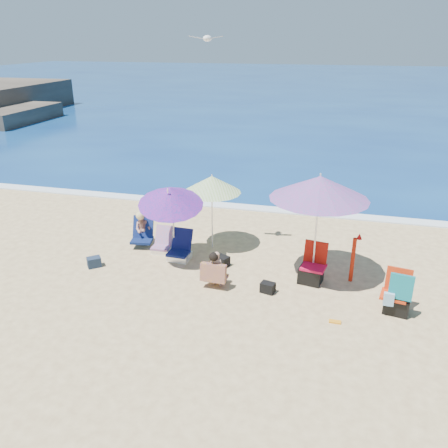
% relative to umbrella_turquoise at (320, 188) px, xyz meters
% --- Properties ---
extents(ground, '(120.00, 120.00, 0.00)m').
position_rel_umbrella_turquoise_xyz_m(ground, '(-1.77, -1.01, -2.13)').
color(ground, '#D8BC84').
rests_on(ground, ground).
extents(sea, '(120.00, 80.00, 0.12)m').
position_rel_umbrella_turquoise_xyz_m(sea, '(-1.77, 43.99, -2.18)').
color(sea, navy).
rests_on(sea, ground).
extents(foam, '(120.00, 0.50, 0.04)m').
position_rel_umbrella_turquoise_xyz_m(foam, '(-1.77, 4.09, -2.11)').
color(foam, white).
rests_on(foam, ground).
extents(umbrella_turquoise, '(2.73, 2.73, 2.42)m').
position_rel_umbrella_turquoise_xyz_m(umbrella_turquoise, '(0.00, 0.00, 0.00)').
color(umbrella_turquoise, white).
rests_on(umbrella_turquoise, ground).
extents(umbrella_striped, '(1.63, 1.63, 1.93)m').
position_rel_umbrella_turquoise_xyz_m(umbrella_striped, '(-2.64, 1.03, -0.44)').
color(umbrella_striped, white).
rests_on(umbrella_striped, ground).
extents(umbrella_blue, '(1.98, 2.02, 2.06)m').
position_rel_umbrella_turquoise_xyz_m(umbrella_blue, '(-3.30, -0.08, -0.44)').
color(umbrella_blue, silver).
rests_on(umbrella_blue, ground).
extents(furled_umbrella, '(0.19, 0.14, 1.15)m').
position_rel_umbrella_turquoise_xyz_m(furled_umbrella, '(0.85, 0.06, -1.50)').
color(furled_umbrella, '#AE1F0C').
rests_on(furled_umbrella, ground).
extents(chair_navy, '(0.53, 0.65, 0.71)m').
position_rel_umbrella_turquoise_xyz_m(chair_navy, '(-3.22, 0.17, -1.94)').
color(chair_navy, '#0D1649').
rests_on(chair_navy, ground).
extents(chair_rainbow, '(0.46, 0.57, 0.63)m').
position_rel_umbrella_turquoise_xyz_m(chair_rainbow, '(-3.79, 0.43, -1.96)').
color(chair_rainbow, '#D54B5C').
rests_on(chair_rainbow, ground).
extents(camp_chair_left, '(0.62, 0.61, 0.89)m').
position_rel_umbrella_turquoise_xyz_m(camp_chair_left, '(-0.02, -0.20, -1.86)').
color(camp_chair_left, '#C30D36').
rests_on(camp_chair_left, ground).
extents(camp_chair_right, '(0.64, 0.60, 0.91)m').
position_rel_umbrella_turquoise_xyz_m(camp_chair_right, '(1.69, -1.04, -1.80)').
color(camp_chair_right, red).
rests_on(camp_chair_right, ground).
extents(person_center, '(0.57, 0.50, 0.82)m').
position_rel_umbrella_turquoise_xyz_m(person_center, '(-2.03, -0.92, -1.73)').
color(person_center, tan).
rests_on(person_center, ground).
extents(person_left, '(0.62, 0.69, 0.96)m').
position_rel_umbrella_turquoise_xyz_m(person_left, '(-4.42, 0.70, -1.69)').
color(person_left, tan).
rests_on(person_left, ground).
extents(bag_navy_a, '(0.38, 0.37, 0.24)m').
position_rel_umbrella_turquoise_xyz_m(bag_navy_a, '(-5.05, -0.74, -2.01)').
color(bag_navy_a, '#1B293D').
rests_on(bag_navy_a, ground).
extents(bag_black_a, '(0.40, 0.36, 0.24)m').
position_rel_umbrella_turquoise_xyz_m(bag_black_a, '(-2.13, 0.06, -2.01)').
color(bag_black_a, black).
rests_on(bag_black_a, ground).
extents(bag_black_b, '(0.34, 0.27, 0.23)m').
position_rel_umbrella_turquoise_xyz_m(bag_black_b, '(-0.88, -0.90, -2.02)').
color(bag_black_b, black).
rests_on(bag_black_b, ground).
extents(orange_item, '(0.23, 0.11, 0.03)m').
position_rel_umbrella_turquoise_xyz_m(orange_item, '(0.55, -1.69, -2.11)').
color(orange_item, orange).
rests_on(orange_item, ground).
extents(seagull, '(0.76, 0.37, 0.13)m').
position_rel_umbrella_turquoise_xyz_m(seagull, '(-2.64, 0.77, 2.89)').
color(seagull, white).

